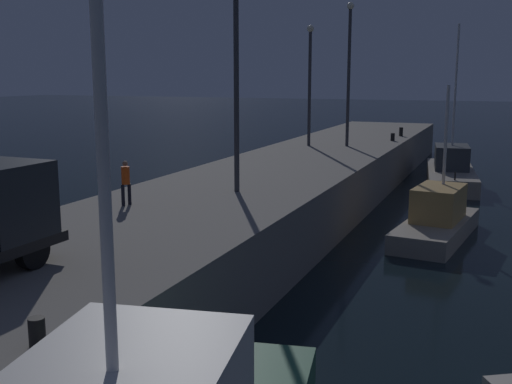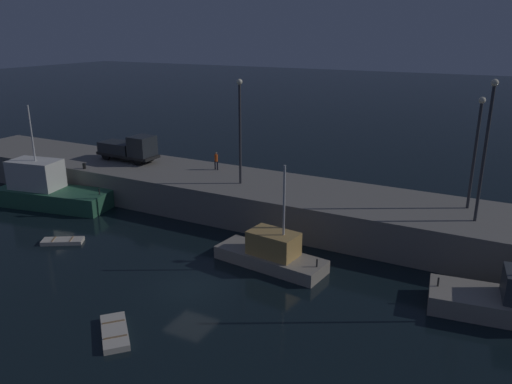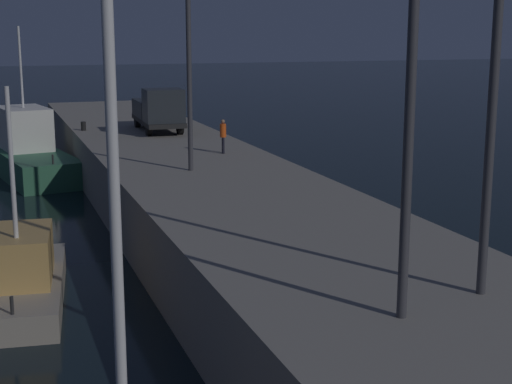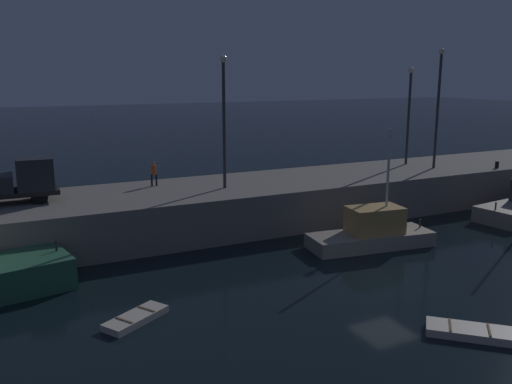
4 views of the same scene
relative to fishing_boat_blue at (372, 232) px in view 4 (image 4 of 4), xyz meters
The scene contains 11 objects.
ground_plane 5.68m from the fishing_boat_blue, 121.09° to the right, with size 320.00×320.00×0.00m, color black.
pier_quay 8.21m from the fishing_boat_blue, 110.70° to the left, with size 70.25×7.72×2.69m.
fishing_boat_blue is the anchor object (origin of this frame).
dinghy_orange_near 10.94m from the fishing_boat_blue, 108.53° to the right, with size 3.10×3.02×0.35m.
dinghy_red_small 14.94m from the fishing_boat_blue, 165.90° to the right, with size 2.91×2.32×0.32m.
lamp_post_west 11.35m from the fishing_boat_blue, 131.34° to the left, with size 0.44×0.44×8.08m.
lamp_post_east 15.15m from the fishing_boat_blue, 41.50° to the left, with size 0.44×0.44×7.50m.
lamp_post_central 14.69m from the fishing_boat_blue, 31.76° to the left, with size 0.44×0.44×8.83m.
utility_truck 20.51m from the fishing_boat_blue, 155.73° to the left, with size 6.04×2.20×2.46m.
dockworker 14.00m from the fishing_boat_blue, 136.34° to the left, with size 0.40×0.35×1.55m.
bollard_central 16.10m from the fishing_boat_blue, 16.98° to the left, with size 0.28×0.28×0.53m, color black.
Camera 4 is at (-16.08, -18.93, 9.65)m, focal length 38.06 mm.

